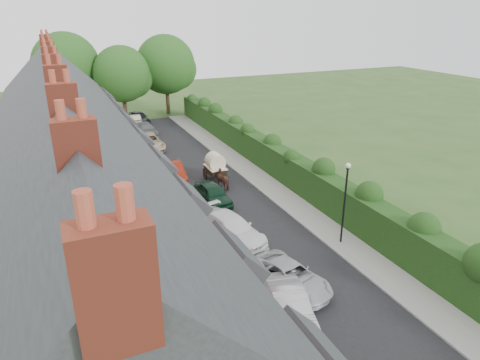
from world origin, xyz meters
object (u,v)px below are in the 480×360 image
at_px(car_red, 173,172).
at_px(horse_cart, 215,165).
at_px(car_silver_a, 289,305).
at_px(lamppost, 345,193).
at_px(car_beige, 148,142).
at_px(car_grey, 146,129).
at_px(car_white, 231,229).
at_px(car_silver_b, 290,277).
at_px(horse, 224,180).
at_px(car_black, 139,117).
at_px(car_green, 213,194).

height_order(car_red, horse_cart, horse_cart).
xyz_separation_m(car_silver_a, horse_cart, (3.07, 17.32, 0.60)).
distance_m(lamppost, car_beige, 24.39).
relative_size(car_grey, horse_cart, 1.35).
xyz_separation_m(car_white, horse_cart, (2.71, 9.72, 0.54)).
relative_size(lamppost, car_white, 0.94).
height_order(car_silver_a, car_red, car_silver_a).
bearing_deg(lamppost, car_silver_b, -152.71).
bearing_deg(car_beige, horse, -77.90).
distance_m(car_silver_b, car_black, 37.20).
relative_size(car_silver_b, car_green, 1.13).
distance_m(lamppost, horse_cart, 13.27).
distance_m(car_black, horse_cart, 21.96).
distance_m(lamppost, car_silver_b, 6.26).
distance_m(lamppost, car_green, 10.28).
relative_size(car_white, car_green, 1.32).
xyz_separation_m(lamppost, car_green, (-5.00, 8.60, -2.59)).
relative_size(car_silver_b, car_grey, 1.07).
bearing_deg(horse, car_green, 37.95).
xyz_separation_m(car_red, car_beige, (0.00, 9.20, 0.02)).
bearing_deg(horse, car_red, -60.43).
height_order(lamppost, car_grey, lamppost).
relative_size(car_white, car_red, 1.24).
distance_m(lamppost, horse, 11.58).
relative_size(car_white, car_black, 1.30).
height_order(lamppost, horse_cart, lamppost).
bearing_deg(car_white, car_black, 74.48).
distance_m(car_grey, horse_cart, 16.44).
bearing_deg(car_white, horse_cart, 60.57).
bearing_deg(lamppost, horse, 106.63).
xyz_separation_m(car_silver_b, car_green, (0.04, 11.20, 0.06)).
xyz_separation_m(car_silver_a, car_red, (-0.10, 18.80, -0.01)).
height_order(car_green, horse, horse).
xyz_separation_m(car_silver_b, car_red, (-1.36, 16.80, 0.08)).
bearing_deg(car_silver_a, horse_cart, 92.23).
height_order(lamppost, car_white, lamppost).
relative_size(car_silver_a, car_black, 1.06).
distance_m(car_beige, horse, 12.97).
xyz_separation_m(lamppost, car_black, (-5.02, 34.60, -2.57)).
height_order(car_silver_b, car_black, car_black).
bearing_deg(horse_cart, car_black, 94.67).
bearing_deg(horse, car_grey, -96.74).
distance_m(car_white, horse, 8.28).
xyz_separation_m(car_beige, horse_cart, (3.17, -10.68, 0.59)).
xyz_separation_m(lamppost, car_silver_a, (-6.30, -4.60, -2.56)).
bearing_deg(horse_cart, car_grey, 97.64).
bearing_deg(car_white, car_green, 66.59).
height_order(car_silver_a, horse_cart, horse_cart).
xyz_separation_m(car_red, horse_cart, (3.17, -1.48, 0.61)).
bearing_deg(horse_cart, car_beige, 106.51).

